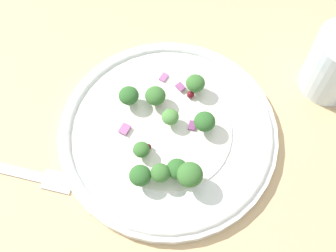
# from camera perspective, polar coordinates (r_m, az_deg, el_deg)

# --- Properties ---
(ground_plane) EXTENTS (1.80, 1.80, 0.02)m
(ground_plane) POSITION_cam_1_polar(r_m,az_deg,el_deg) (0.57, -0.04, -3.10)
(ground_plane) COLOR tan
(plate) EXTENTS (0.27, 0.27, 0.02)m
(plate) POSITION_cam_1_polar(r_m,az_deg,el_deg) (0.56, 0.00, -0.85)
(plate) COLOR white
(plate) RESTS_ON ground_plane
(dressing_pool) EXTENTS (0.16, 0.16, 0.00)m
(dressing_pool) POSITION_cam_1_polar(r_m,az_deg,el_deg) (0.55, 0.00, -0.65)
(dressing_pool) COLOR white
(dressing_pool) RESTS_ON plate
(broccoli_floret_0) EXTENTS (0.02, 0.02, 0.02)m
(broccoli_floret_0) POSITION_cam_1_polar(r_m,az_deg,el_deg) (0.54, 0.29, 1.13)
(broccoli_floret_0) COLOR #ADD18E
(broccoli_floret_0) RESTS_ON plate
(broccoli_floret_1) EXTENTS (0.02, 0.02, 0.02)m
(broccoli_floret_1) POSITION_cam_1_polar(r_m,az_deg,el_deg) (0.57, 3.46, 5.34)
(broccoli_floret_1) COLOR #8EB77A
(broccoli_floret_1) RESTS_ON plate
(broccoli_floret_2) EXTENTS (0.02, 0.02, 0.02)m
(broccoli_floret_2) POSITION_cam_1_polar(r_m,az_deg,el_deg) (0.53, -3.36, -2.99)
(broccoli_floret_2) COLOR #9EC684
(broccoli_floret_2) RESTS_ON plate
(broccoli_floret_3) EXTENTS (0.02, 0.02, 0.03)m
(broccoli_floret_3) POSITION_cam_1_polar(r_m,az_deg,el_deg) (0.56, -4.94, 3.80)
(broccoli_floret_3) COLOR #9EC684
(broccoli_floret_3) RESTS_ON plate
(broccoli_floret_4) EXTENTS (0.02, 0.02, 0.02)m
(broccoli_floret_4) POSITION_cam_1_polar(r_m,az_deg,el_deg) (0.52, 1.15, -5.43)
(broccoli_floret_4) COLOR #ADD18E
(broccoli_floret_4) RESTS_ON plate
(broccoli_floret_5) EXTENTS (0.03, 0.03, 0.03)m
(broccoli_floret_5) POSITION_cam_1_polar(r_m,az_deg,el_deg) (0.56, -1.60, 3.78)
(broccoli_floret_5) COLOR #9EC684
(broccoli_floret_5) RESTS_ON plate
(broccoli_floret_6) EXTENTS (0.03, 0.03, 0.03)m
(broccoli_floret_6) POSITION_cam_1_polar(r_m,az_deg,el_deg) (0.54, 4.62, 0.53)
(broccoli_floret_6) COLOR #8EB77A
(broccoli_floret_6) RESTS_ON plate
(broccoli_floret_7) EXTENTS (0.03, 0.03, 0.03)m
(broccoli_floret_7) POSITION_cam_1_polar(r_m,az_deg,el_deg) (0.51, 2.76, -6.14)
(broccoli_floret_7) COLOR #9EC684
(broccoli_floret_7) RESTS_ON plate
(broccoli_floret_8) EXTENTS (0.03, 0.03, 0.03)m
(broccoli_floret_8) POSITION_cam_1_polar(r_m,az_deg,el_deg) (0.51, -3.50, -6.24)
(broccoli_floret_8) COLOR #ADD18E
(broccoli_floret_8) RESTS_ON plate
(broccoli_floret_9) EXTENTS (0.02, 0.02, 0.02)m
(broccoli_floret_9) POSITION_cam_1_polar(r_m,az_deg,el_deg) (0.51, -0.97, -5.93)
(broccoli_floret_9) COLOR #8EB77A
(broccoli_floret_9) RESTS_ON plate
(cranberry_0) EXTENTS (0.01, 0.01, 0.01)m
(cranberry_0) POSITION_cam_1_polar(r_m,az_deg,el_deg) (0.56, -1.35, 3.22)
(cranberry_0) COLOR maroon
(cranberry_0) RESTS_ON plate
(cranberry_1) EXTENTS (0.01, 0.01, 0.01)m
(cranberry_1) POSITION_cam_1_polar(r_m,az_deg,el_deg) (0.54, -2.49, -2.63)
(cranberry_1) COLOR #4C0A14
(cranberry_1) RESTS_ON plate
(cranberry_2) EXTENTS (0.01, 0.01, 0.01)m
(cranberry_2) POSITION_cam_1_polar(r_m,az_deg,el_deg) (0.57, 2.84, 3.96)
(cranberry_2) COLOR maroon
(cranberry_2) RESTS_ON plate
(onion_bit_0) EXTENTS (0.01, 0.01, 0.00)m
(onion_bit_0) POSITION_cam_1_polar(r_m,az_deg,el_deg) (0.55, 3.10, 0.02)
(onion_bit_0) COLOR #843D75
(onion_bit_0) RESTS_ON plate
(onion_bit_1) EXTENTS (0.01, 0.01, 0.00)m
(onion_bit_1) POSITION_cam_1_polar(r_m,az_deg,el_deg) (0.58, 1.57, 4.94)
(onion_bit_1) COLOR #934C84
(onion_bit_1) RESTS_ON plate
(onion_bit_2) EXTENTS (0.01, 0.01, 0.00)m
(onion_bit_2) POSITION_cam_1_polar(r_m,az_deg,el_deg) (0.59, -0.54, 6.11)
(onion_bit_2) COLOR #A35B93
(onion_bit_2) RESTS_ON plate
(onion_bit_3) EXTENTS (0.02, 0.02, 0.00)m
(onion_bit_3) POSITION_cam_1_polar(r_m,az_deg,el_deg) (0.55, -5.46, -0.39)
(onion_bit_3) COLOR #A35B93
(onion_bit_3) RESTS_ON plate
(fork) EXTENTS (0.13, 0.15, 0.01)m
(fork) POSITION_cam_1_polar(r_m,az_deg,el_deg) (0.58, -19.43, -5.18)
(fork) COLOR silver
(fork) RESTS_ON ground_plane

